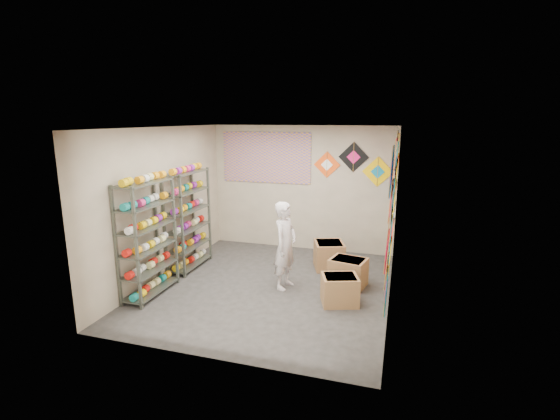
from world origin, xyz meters
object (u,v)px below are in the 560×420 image
(carton_c, at_px, (329,255))
(shopkeeper, at_px, (285,245))
(shelf_rack_front, at_px, (148,239))
(shelf_rack_back, at_px, (188,220))
(carton_a, at_px, (340,290))
(carton_b, at_px, (348,272))

(carton_c, bearing_deg, shopkeeper, -135.25)
(shelf_rack_front, xyz_separation_m, carton_c, (2.60, 2.03, -0.69))
(shelf_rack_front, distance_m, shelf_rack_back, 1.30)
(carton_a, distance_m, carton_c, 1.54)
(carton_c, bearing_deg, carton_b, -76.65)
(carton_a, bearing_deg, carton_c, 87.73)
(shelf_rack_back, bearing_deg, carton_c, 15.61)
(shelf_rack_front, xyz_separation_m, shopkeeper, (2.04, 0.91, -0.20))
(carton_c, bearing_deg, shelf_rack_front, -160.71)
(shelf_rack_front, height_order, carton_a, shelf_rack_front)
(shopkeeper, bearing_deg, shelf_rack_front, 125.80)
(shelf_rack_back, distance_m, carton_c, 2.79)
(shelf_rack_back, distance_m, carton_b, 3.15)
(shelf_rack_back, relative_size, carton_c, 3.21)
(shopkeeper, xyz_separation_m, carton_b, (1.03, 0.37, -0.51))
(carton_a, bearing_deg, shopkeeper, 141.35)
(shelf_rack_front, bearing_deg, carton_c, 37.90)
(shopkeeper, distance_m, carton_c, 1.34)
(shopkeeper, distance_m, carton_b, 1.20)
(shelf_rack_front, height_order, shopkeeper, shelf_rack_front)
(shelf_rack_back, height_order, carton_b, shelf_rack_back)
(shelf_rack_front, bearing_deg, shopkeeper, 24.00)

